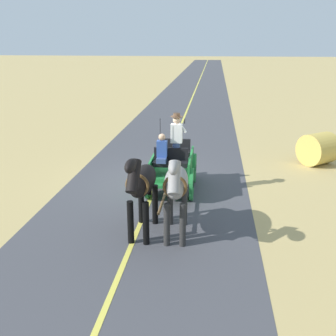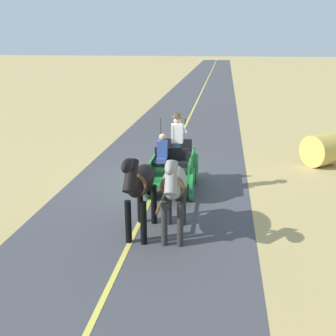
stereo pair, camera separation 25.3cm
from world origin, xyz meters
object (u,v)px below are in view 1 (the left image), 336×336
horse_near_side (176,185)px  horse_off_side (142,184)px  hay_bale (318,149)px  horse_drawn_carriage (172,165)px

horse_near_side → horse_off_side: bearing=0.2°
horse_off_side → hay_bale: size_ratio=1.84×
hay_bale → horse_off_side: bearing=48.7°
horse_near_side → hay_bale: (-4.77, -6.35, -0.72)m
horse_drawn_carriage → hay_bale: horse_drawn_carriage is taller
hay_bale → horse_near_side: bearing=53.1°
horse_near_side → hay_bale: bearing=-126.9°
horse_near_side → horse_off_side: (0.81, 0.00, 0.00)m
horse_drawn_carriage → horse_off_side: (0.40, 3.03, 0.51)m
horse_near_side → hay_bale: horse_near_side is taller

